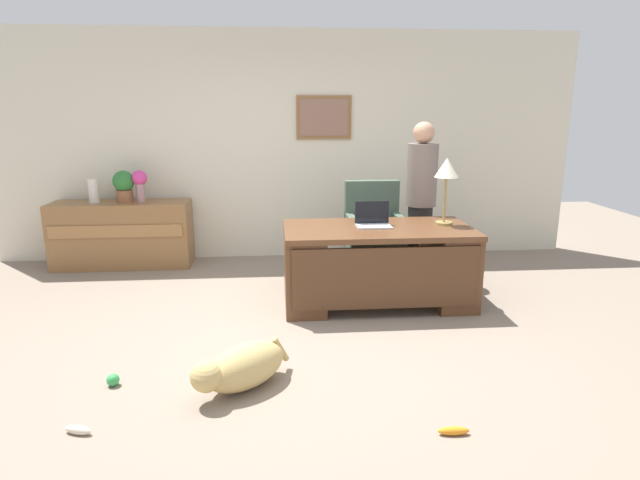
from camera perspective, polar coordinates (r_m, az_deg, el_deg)
The scene contains 15 objects.
ground_plane at distance 4.31m, azimuth -2.36°, elevation -10.74°, with size 12.00×12.00×0.00m, color gray.
back_wall at distance 6.53m, azimuth -3.45°, elevation 10.00°, with size 7.00×0.16×2.70m.
desk at distance 4.99m, azimuth 6.23°, elevation -2.46°, with size 1.74×0.90×0.73m.
credenza at distance 6.58m, azimuth -20.47°, elevation 0.58°, with size 1.56×0.50×0.76m.
armchair at distance 5.85m, azimuth 5.78°, elevation 0.72°, with size 0.60×0.59×1.03m.
person_standing at distance 5.72m, azimuth 10.78°, elevation 4.27°, with size 0.32×0.32×1.67m.
dog_lying at distance 3.61m, azimuth -8.48°, elevation -13.36°, with size 0.66×0.62×0.30m.
laptop at distance 4.97m, azimuth 5.70°, elevation 2.15°, with size 0.32×0.22×0.22m.
desk_lamp at distance 5.08m, azimuth 13.44°, elevation 7.11°, with size 0.22×0.22×0.63m.
vase_with_flowers at distance 6.41m, azimuth -18.80°, elevation 5.91°, with size 0.17×0.17×0.36m.
vase_empty at distance 6.57m, azimuth -23.16°, elevation 4.88°, with size 0.12×0.12×0.27m, color silver.
potted_plant at distance 6.46m, azimuth -20.33°, elevation 5.58°, with size 0.24×0.24×0.36m.
dog_toy_ball at distance 3.91m, azimuth -21.36°, elevation -13.83°, with size 0.08×0.08×0.08m, color green.
dog_toy_bone at distance 3.49m, azimuth -24.55°, elevation -18.08°, with size 0.17×0.05×0.05m, color beige.
dog_toy_plush at distance 3.29m, azimuth 14.16°, elevation -19.26°, with size 0.18×0.05×0.05m, color orange.
Camera 1 is at (-0.15, -3.92, 1.81)m, focal length 29.78 mm.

